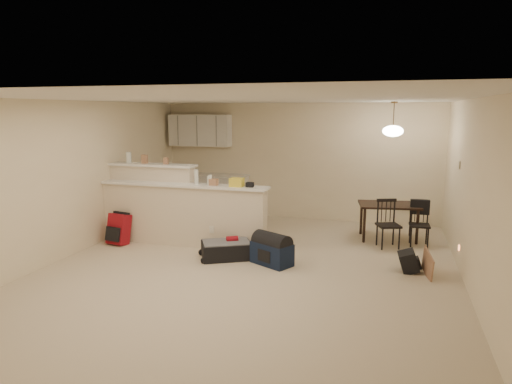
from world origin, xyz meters
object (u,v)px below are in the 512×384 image
at_px(dining_chair_far, 420,224).
at_px(suitcase, 226,250).
at_px(dining_table, 389,208).
at_px(pendant_lamp, 393,131).
at_px(navy_duffel, 272,254).
at_px(dining_chair_near, 389,224).
at_px(red_backpack, 119,229).
at_px(black_daypack, 408,261).

distance_m(dining_chair_far, suitcase, 3.41).
height_order(dining_table, suitcase, dining_table).
relative_size(pendant_lamp, suitcase, 0.80).
bearing_deg(navy_duffel, dining_table, 77.52).
xyz_separation_m(dining_table, dining_chair_near, (0.01, -0.55, -0.16)).
bearing_deg(dining_table, pendant_lamp, -9.27).
distance_m(red_backpack, black_daypack, 4.89).
bearing_deg(black_daypack, navy_duffel, 94.47).
bearing_deg(suitcase, dining_chair_near, 0.22).
distance_m(suitcase, red_backpack, 2.12).
height_order(pendant_lamp, navy_duffel, pendant_lamp).
height_order(dining_table, pendant_lamp, pendant_lamp).
bearing_deg(pendant_lamp, dining_chair_far, -28.40).
distance_m(navy_duffel, black_daypack, 2.03).
xyz_separation_m(dining_chair_near, dining_chair_far, (0.52, 0.27, -0.03)).
height_order(dining_table, red_backpack, dining_table).
height_order(dining_chair_near, black_daypack, dining_chair_near).
bearing_deg(red_backpack, dining_chair_near, 24.55).
xyz_separation_m(dining_chair_far, navy_duffel, (-2.21, -1.69, -0.22)).
bearing_deg(pendant_lamp, dining_table, 180.00).
xyz_separation_m(red_backpack, navy_duffel, (2.88, -0.29, -0.10)).
bearing_deg(dining_chair_far, suitcase, -153.58).
relative_size(dining_chair_near, dining_chair_far, 1.07).
bearing_deg(black_daypack, suitcase, 90.52).
relative_size(navy_duffel, black_daypack, 1.89).
height_order(dining_chair_near, suitcase, dining_chair_near).
bearing_deg(red_backpack, suitcase, 5.04).
distance_m(suitcase, navy_duffel, 0.78).
bearing_deg(red_backpack, black_daypack, 10.55).
xyz_separation_m(pendant_lamp, black_daypack, (0.32, -1.69, -1.84)).
distance_m(dining_table, navy_duffel, 2.63).
xyz_separation_m(dining_chair_near, navy_duffel, (-1.70, -1.43, -0.24)).
distance_m(pendant_lamp, suitcase, 3.62).
height_order(dining_table, black_daypack, dining_table).
bearing_deg(suitcase, red_backpack, 146.19).
relative_size(dining_chair_far, black_daypack, 2.35).
height_order(pendant_lamp, red_backpack, pendant_lamp).
bearing_deg(dining_table, dining_chair_near, -98.29).
height_order(suitcase, black_daypack, black_daypack).
bearing_deg(black_daypack, dining_chair_far, -12.05).
bearing_deg(dining_table, navy_duffel, -139.73).
bearing_deg(dining_chair_near, dining_table, 70.00).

